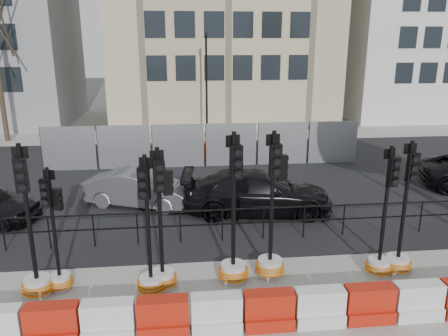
{
  "coord_description": "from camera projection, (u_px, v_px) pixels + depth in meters",
  "views": [
    {
      "loc": [
        -1.16,
        -10.26,
        5.61
      ],
      "look_at": [
        0.24,
        3.0,
        1.69
      ],
      "focal_mm": 35.0,
      "sensor_mm": 36.0,
      "label": 1
    }
  ],
  "objects": [
    {
      "name": "barrier_row",
      "position": [
        243.0,
        313.0,
        8.72
      ],
      "size": [
        12.55,
        0.5,
        0.8
      ],
      "color": "red",
      "rests_on": "ground"
    },
    {
      "name": "heras_fencing",
      "position": [
        204.0,
        148.0,
        20.65
      ],
      "size": [
        14.33,
        1.72,
        2.0
      ],
      "color": "gray",
      "rests_on": "ground"
    },
    {
      "name": "car_b",
      "position": [
        140.0,
        189.0,
        15.19
      ],
      "size": [
        3.78,
        4.69,
        1.26
      ],
      "primitive_type": "imported",
      "rotation": [
        0.0,
        0.0,
        1.23
      ],
      "color": "#505156",
      "rests_on": "ground"
    },
    {
      "name": "traffic_signal_h",
      "position": [
        400.0,
        246.0,
        10.81
      ],
      "size": [
        0.67,
        0.67,
        3.38
      ],
      "rotation": [
        0.0,
        0.0,
        0.04
      ],
      "color": "white",
      "rests_on": "ground"
    },
    {
      "name": "road",
      "position": [
        208.0,
        180.0,
        18.17
      ],
      "size": [
        40.0,
        14.0,
        0.03
      ],
      "primitive_type": "cube",
      "color": "black",
      "rests_on": "ground"
    },
    {
      "name": "traffic_signal_f",
      "position": [
        271.0,
        243.0,
        10.58
      ],
      "size": [
        0.72,
        0.72,
        3.65
      ],
      "rotation": [
        0.0,
        0.0,
        0.15
      ],
      "color": "white",
      "rests_on": "ground"
    },
    {
      "name": "traffic_signal_b",
      "position": [
        58.0,
        262.0,
        10.04
      ],
      "size": [
        0.58,
        0.58,
        2.97
      ],
      "rotation": [
        0.0,
        0.0,
        -0.32
      ],
      "color": "white",
      "rests_on": "ground"
    },
    {
      "name": "traffic_signal_e",
      "position": [
        234.0,
        252.0,
        10.37
      ],
      "size": [
        0.72,
        0.72,
        3.68
      ],
      "rotation": [
        0.0,
        0.0,
        0.27
      ],
      "color": "white",
      "rests_on": "ground"
    },
    {
      "name": "kerb_railing",
      "position": [
        222.0,
        219.0,
        12.44
      ],
      "size": [
        18.0,
        0.04,
        1.0
      ],
      "color": "black",
      "rests_on": "ground"
    },
    {
      "name": "sidewalk_far",
      "position": [
        198.0,
        135.0,
        26.75
      ],
      "size": [
        40.0,
        4.0,
        0.02
      ],
      "primitive_type": "cube",
      "color": "gray",
      "rests_on": "ground"
    },
    {
      "name": "traffic_signal_a",
      "position": [
        35.0,
        266.0,
        9.78
      ],
      "size": [
        0.7,
        0.7,
        3.56
      ],
      "rotation": [
        0.0,
        0.0,
        0.16
      ],
      "color": "white",
      "rests_on": "ground"
    },
    {
      "name": "ground",
      "position": [
        227.0,
        261.0,
        11.49
      ],
      "size": [
        120.0,
        120.0,
        0.0
      ],
      "primitive_type": "plane",
      "color": "#51514C",
      "rests_on": "ground"
    },
    {
      "name": "lamp_post_far",
      "position": [
        207.0,
        83.0,
        24.92
      ],
      "size": [
        0.12,
        0.56,
        6.0
      ],
      "color": "black",
      "rests_on": "ground"
    },
    {
      "name": "traffic_signal_d",
      "position": [
        162.0,
        256.0,
        10.09
      ],
      "size": [
        0.67,
        0.67,
        3.4
      ],
      "rotation": [
        0.0,
        0.0,
        0.22
      ],
      "color": "white",
      "rests_on": "ground"
    },
    {
      "name": "traffic_signal_g",
      "position": [
        381.0,
        249.0,
        10.69
      ],
      "size": [
        0.65,
        0.65,
        3.29
      ],
      "rotation": [
        0.0,
        0.0,
        0.25
      ],
      "color": "white",
      "rests_on": "ground"
    },
    {
      "name": "sidewalk_near",
      "position": [
        244.0,
        335.0,
        8.63
      ],
      "size": [
        40.0,
        6.0,
        0.02
      ],
      "primitive_type": "cube",
      "color": "gray",
      "rests_on": "ground"
    },
    {
      "name": "traffic_signal_c",
      "position": [
        150.0,
        266.0,
        9.9
      ],
      "size": [
        0.65,
        0.65,
        3.29
      ],
      "rotation": [
        0.0,
        0.0,
        -0.28
      ],
      "color": "white",
      "rests_on": "ground"
    },
    {
      "name": "building_white",
      "position": [
        424.0,
        6.0,
        31.92
      ],
      "size": [
        12.0,
        9.06,
        16.0
      ],
      "color": "silver",
      "rests_on": "ground"
    },
    {
      "name": "car_c",
      "position": [
        257.0,
        192.0,
        14.57
      ],
      "size": [
        3.1,
        5.43,
        1.45
      ],
      "primitive_type": "imported",
      "rotation": [
        0.0,
        0.0,
        1.46
      ],
      "color": "black",
      "rests_on": "ground"
    }
  ]
}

